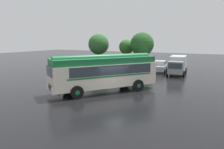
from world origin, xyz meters
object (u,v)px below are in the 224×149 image
object	(u,v)px
traffic_cone	(59,89)
vintage_bus	(104,72)
car_near_left	(142,65)
car_mid_left	(160,66)
box_van	(178,64)

from	to	relation	value
traffic_cone	vintage_bus	bearing A→B (deg)	28.54
vintage_bus	car_near_left	distance (m)	14.59
car_mid_left	box_van	xyz separation A→B (m)	(2.71, -0.83, 0.52)
vintage_bus	car_near_left	xyz separation A→B (m)	(-1.57, 14.47, -1.05)
car_near_left	traffic_cone	bearing A→B (deg)	-97.47
vintage_bus	box_van	world-z (taller)	vintage_bus
car_near_left	box_van	bearing A→B (deg)	-8.37
car_near_left	traffic_cone	xyz separation A→B (m)	(-2.16, -16.50, -0.57)
vintage_bus	car_near_left	size ratio (longest dim) A/B	2.25
box_van	car_near_left	bearing A→B (deg)	171.63
car_near_left	box_van	size ratio (longest dim) A/B	0.73
vintage_bus	traffic_cone	size ratio (longest dim) A/B	17.57
vintage_bus	traffic_cone	bearing A→B (deg)	-151.46
vintage_bus	box_van	bearing A→B (deg)	74.04
vintage_bus	traffic_cone	world-z (taller)	vintage_bus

